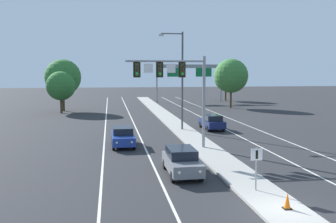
{
  "coord_description": "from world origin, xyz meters",
  "views": [
    {
      "loc": [
        -7.46,
        -15.3,
        6.21
      ],
      "look_at": [
        -3.2,
        12.65,
        3.2
      ],
      "focal_mm": 40.99,
      "sensor_mm": 36.0,
      "label": 1
    }
  ],
  "objects_px": {
    "tree_far_right_a": "(231,76)",
    "street_lamp_median": "(180,75)",
    "car_oncoming_blue": "(123,136)",
    "tree_far_left_a": "(63,77)",
    "overhead_signal_mast": "(177,80)",
    "highway_sign_gantry": "(189,71)",
    "tree_far_right_b": "(226,79)",
    "median_sign_post": "(256,162)",
    "car_oncoming_grey": "(182,161)",
    "traffic_cone_median_nose": "(287,201)",
    "car_receding_navy": "(212,122)",
    "tree_far_left_c": "(61,86)"
  },
  "relations": [
    {
      "from": "tree_far_right_a",
      "to": "street_lamp_median",
      "type": "bearing_deg",
      "value": -119.24
    },
    {
      "from": "car_oncoming_blue",
      "to": "tree_far_left_a",
      "type": "relative_size",
      "value": 0.56
    },
    {
      "from": "overhead_signal_mast",
      "to": "tree_far_right_a",
      "type": "bearing_deg",
      "value": 65.37
    },
    {
      "from": "highway_sign_gantry",
      "to": "tree_far_right_a",
      "type": "distance_m",
      "value": 13.57
    },
    {
      "from": "street_lamp_median",
      "to": "tree_far_right_b",
      "type": "relative_size",
      "value": 1.48
    },
    {
      "from": "street_lamp_median",
      "to": "median_sign_post",
      "type": "bearing_deg",
      "value": -89.67
    },
    {
      "from": "car_oncoming_grey",
      "to": "highway_sign_gantry",
      "type": "xyz_separation_m",
      "value": [
        11.45,
        52.53,
        5.34
      ]
    },
    {
      "from": "tree_far_right_a",
      "to": "traffic_cone_median_nose",
      "type": "bearing_deg",
      "value": -104.96
    },
    {
      "from": "car_oncoming_blue",
      "to": "traffic_cone_median_nose",
      "type": "bearing_deg",
      "value": -67.57
    },
    {
      "from": "highway_sign_gantry",
      "to": "car_oncoming_grey",
      "type": "bearing_deg",
      "value": -102.29
    },
    {
      "from": "car_receding_navy",
      "to": "tree_far_left_c",
      "type": "height_order",
      "value": "tree_far_left_c"
    },
    {
      "from": "street_lamp_median",
      "to": "highway_sign_gantry",
      "type": "bearing_deg",
      "value": 76.7
    },
    {
      "from": "car_oncoming_grey",
      "to": "tree_far_left_a",
      "type": "height_order",
      "value": "tree_far_left_a"
    },
    {
      "from": "car_oncoming_grey",
      "to": "car_oncoming_blue",
      "type": "relative_size",
      "value": 1.0
    },
    {
      "from": "car_oncoming_blue",
      "to": "traffic_cone_median_nose",
      "type": "height_order",
      "value": "car_oncoming_blue"
    },
    {
      "from": "tree_far_left_c",
      "to": "highway_sign_gantry",
      "type": "bearing_deg",
      "value": 36.88
    },
    {
      "from": "traffic_cone_median_nose",
      "to": "car_receding_navy",
      "type": "bearing_deg",
      "value": 82.78
    },
    {
      "from": "street_lamp_median",
      "to": "car_oncoming_grey",
      "type": "xyz_separation_m",
      "value": [
        -2.97,
        -16.67,
        -4.97
      ]
    },
    {
      "from": "car_oncoming_grey",
      "to": "tree_far_left_a",
      "type": "relative_size",
      "value": 0.56
    },
    {
      "from": "median_sign_post",
      "to": "tree_far_left_c",
      "type": "bearing_deg",
      "value": 109.96
    },
    {
      "from": "median_sign_post",
      "to": "tree_far_right_a",
      "type": "relative_size",
      "value": 0.27
    },
    {
      "from": "tree_far_left_c",
      "to": "tree_far_right_b",
      "type": "bearing_deg",
      "value": 32.21
    },
    {
      "from": "overhead_signal_mast",
      "to": "street_lamp_median",
      "type": "bearing_deg",
      "value": 78.01
    },
    {
      "from": "tree_far_right_b",
      "to": "tree_far_left_a",
      "type": "relative_size",
      "value": 0.85
    },
    {
      "from": "highway_sign_gantry",
      "to": "tree_far_right_b",
      "type": "bearing_deg",
      "value": 16.69
    },
    {
      "from": "median_sign_post",
      "to": "tree_far_left_a",
      "type": "relative_size",
      "value": 0.28
    },
    {
      "from": "car_receding_navy",
      "to": "traffic_cone_median_nose",
      "type": "relative_size",
      "value": 6.09
    },
    {
      "from": "median_sign_post",
      "to": "traffic_cone_median_nose",
      "type": "height_order",
      "value": "median_sign_post"
    },
    {
      "from": "car_oncoming_grey",
      "to": "car_oncoming_blue",
      "type": "height_order",
      "value": "same"
    },
    {
      "from": "traffic_cone_median_nose",
      "to": "tree_far_right_b",
      "type": "relative_size",
      "value": 0.11
    },
    {
      "from": "overhead_signal_mast",
      "to": "car_receding_navy",
      "type": "bearing_deg",
      "value": 60.64
    },
    {
      "from": "street_lamp_median",
      "to": "car_oncoming_grey",
      "type": "height_order",
      "value": "street_lamp_median"
    },
    {
      "from": "median_sign_post",
      "to": "tree_far_right_a",
      "type": "distance_m",
      "value": 45.74
    },
    {
      "from": "street_lamp_median",
      "to": "tree_far_right_b",
      "type": "height_order",
      "value": "street_lamp_median"
    },
    {
      "from": "tree_far_right_b",
      "to": "tree_far_right_a",
      "type": "height_order",
      "value": "tree_far_right_a"
    },
    {
      "from": "tree_far_right_b",
      "to": "street_lamp_median",
      "type": "bearing_deg",
      "value": -113.59
    },
    {
      "from": "tree_far_left_a",
      "to": "traffic_cone_median_nose",
      "type": "bearing_deg",
      "value": -72.03
    },
    {
      "from": "overhead_signal_mast",
      "to": "tree_far_right_b",
      "type": "bearing_deg",
      "value": 68.58
    },
    {
      "from": "street_lamp_median",
      "to": "car_oncoming_blue",
      "type": "bearing_deg",
      "value": -129.97
    },
    {
      "from": "median_sign_post",
      "to": "traffic_cone_median_nose",
      "type": "bearing_deg",
      "value": -82.52
    },
    {
      "from": "tree_far_left_a",
      "to": "tree_far_right_a",
      "type": "xyz_separation_m",
      "value": [
        27.17,
        1.08,
        0.15
      ]
    },
    {
      "from": "overhead_signal_mast",
      "to": "tree_far_right_b",
      "type": "relative_size",
      "value": 1.06
    },
    {
      "from": "tree_far_right_a",
      "to": "highway_sign_gantry",
      "type": "bearing_deg",
      "value": 109.08
    },
    {
      "from": "car_receding_navy",
      "to": "street_lamp_median",
      "type": "bearing_deg",
      "value": -174.95
    },
    {
      "from": "overhead_signal_mast",
      "to": "car_oncoming_blue",
      "type": "distance_m",
      "value": 6.58
    },
    {
      "from": "car_oncoming_blue",
      "to": "highway_sign_gantry",
      "type": "relative_size",
      "value": 0.34
    },
    {
      "from": "tree_far_left_c",
      "to": "overhead_signal_mast",
      "type": "bearing_deg",
      "value": -66.65
    },
    {
      "from": "street_lamp_median",
      "to": "tree_far_left_a",
      "type": "height_order",
      "value": "street_lamp_median"
    },
    {
      "from": "car_receding_navy",
      "to": "traffic_cone_median_nose",
      "type": "xyz_separation_m",
      "value": [
        -3.01,
        -23.77,
        -0.31
      ]
    },
    {
      "from": "street_lamp_median",
      "to": "highway_sign_gantry",
      "type": "height_order",
      "value": "street_lamp_median"
    }
  ]
}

